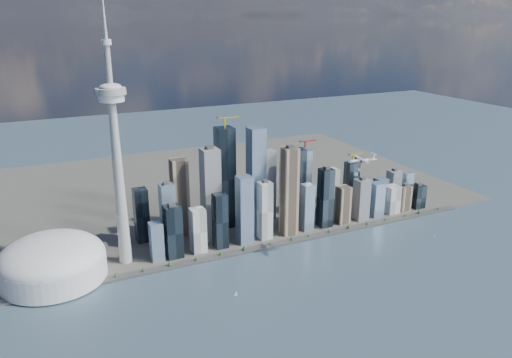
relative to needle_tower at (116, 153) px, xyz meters
name	(u,v)px	position (x,y,z in m)	size (l,w,h in m)	color
ground	(331,303)	(300.00, -310.00, -235.84)	(4000.00, 4000.00, 0.00)	#324657
seawall	(268,246)	(300.00, -60.00, -233.84)	(1100.00, 22.00, 4.00)	#383838
land	(201,187)	(300.00, 390.00, -234.34)	(1400.00, 900.00, 3.00)	#4C4C47
shoreline_trees	(268,243)	(300.00, -60.00, -227.06)	(960.53, 7.20, 8.80)	#3F2D1E
skyscraper_cluster	(274,195)	(359.62, 26.82, -152.22)	(736.00, 142.00, 268.72)	black
needle_tower	(116,153)	(0.00, 0.00, 0.00)	(56.00, 56.00, 550.50)	#9D9E99
dome_stadium	(52,261)	(-140.00, -10.00, -196.40)	(200.00, 200.00, 86.00)	silver
airplane	(363,160)	(447.99, -182.55, -21.76)	(64.59, 57.34, 15.77)	silver
sailboat_west	(236,294)	(156.04, -215.04, -232.49)	(7.48, 3.81, 10.43)	silver
sailboat_east	(434,235)	(674.09, -176.65, -232.94)	(6.42, 3.60, 9.04)	silver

